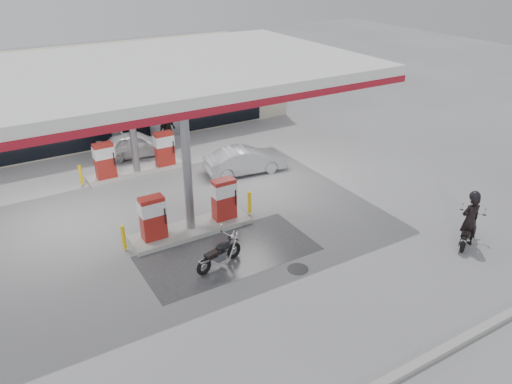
# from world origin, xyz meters

# --- Properties ---
(ground) EXTENTS (90.00, 90.00, 0.00)m
(ground) POSITION_xyz_m (0.00, 0.00, 0.00)
(ground) COLOR gray
(ground) RESTS_ON ground
(wet_patch) EXTENTS (6.00, 3.00, 0.00)m
(wet_patch) POSITION_xyz_m (0.50, 0.00, 0.00)
(wet_patch) COLOR #4C4C4F
(wet_patch) RESTS_ON ground
(drain_cover) EXTENTS (0.70, 0.70, 0.01)m
(drain_cover) POSITION_xyz_m (2.00, -2.00, 0.00)
(drain_cover) COLOR #38383A
(drain_cover) RESTS_ON ground
(store_building) EXTENTS (22.00, 8.22, 4.00)m
(store_building) POSITION_xyz_m (0.01, 15.94, 2.01)
(store_building) COLOR beige
(store_building) RESTS_ON ground
(canopy) EXTENTS (16.00, 10.02, 5.51)m
(canopy) POSITION_xyz_m (0.00, 5.00, 5.27)
(canopy) COLOR silver
(canopy) RESTS_ON ground
(pump_island_near) EXTENTS (5.14, 1.30, 1.78)m
(pump_island_near) POSITION_xyz_m (0.00, 2.00, 0.71)
(pump_island_near) COLOR #9E9E99
(pump_island_near) RESTS_ON ground
(pump_island_far) EXTENTS (5.14, 1.30, 1.78)m
(pump_island_far) POSITION_xyz_m (0.00, 8.00, 0.71)
(pump_island_far) COLOR #9E9E99
(pump_island_far) RESTS_ON ground
(main_motorcycle) EXTENTS (1.80, 1.11, 1.01)m
(main_motorcycle) POSITION_xyz_m (8.10, -3.72, 0.45)
(main_motorcycle) COLOR black
(main_motorcycle) RESTS_ON ground
(biker_main) EXTENTS (0.82, 0.64, 1.97)m
(biker_main) POSITION_xyz_m (7.93, -3.82, 0.99)
(biker_main) COLOR black
(biker_main) RESTS_ON ground
(parked_motorcycle) EXTENTS (1.87, 0.80, 0.98)m
(parked_motorcycle) POSITION_xyz_m (-0.08, -0.50, 0.43)
(parked_motorcycle) COLOR black
(parked_motorcycle) RESTS_ON ground
(sedan_white) EXTENTS (3.88, 1.98, 1.27)m
(sedan_white) POSITION_xyz_m (0.71, 10.20, 0.63)
(sedan_white) COLOR silver
(sedan_white) RESTS_ON ground
(attendant) EXTENTS (0.85, 1.02, 1.90)m
(attendant) POSITION_xyz_m (0.09, 10.80, 0.95)
(attendant) COLOR slate
(attendant) RESTS_ON ground
(hatchback_silver) EXTENTS (3.86, 1.78, 1.23)m
(hatchback_silver) POSITION_xyz_m (4.38, 5.60, 0.61)
(hatchback_silver) COLOR #ABADB4
(hatchback_silver) RESTS_ON ground
(parked_car_right) EXTENTS (4.88, 3.63, 1.23)m
(parked_car_right) POSITION_xyz_m (10.00, 14.00, 0.62)
(parked_car_right) COLOR navy
(parked_car_right) RESTS_ON ground
(biker_walking) EXTENTS (1.28, 1.01, 2.03)m
(biker_walking) POSITION_xyz_m (2.44, 10.20, 1.01)
(biker_walking) COLOR black
(biker_walking) RESTS_ON ground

